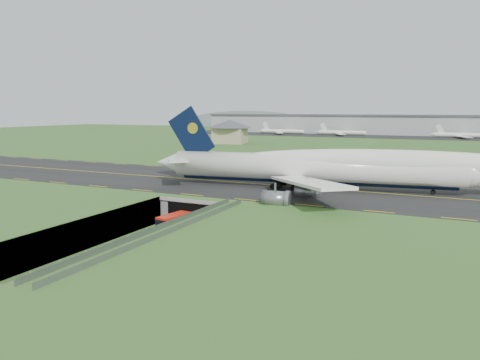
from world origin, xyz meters
The scene contains 11 objects.
ground centered at (0.00, 0.00, 0.00)m, with size 900.00×900.00×0.00m, color #335C25.
airfield_deck centered at (0.00, 0.00, 3.00)m, with size 800.00×800.00×6.00m, color gray.
trench_road centered at (0.00, -7.50, 0.10)m, with size 12.00×75.00×0.20m, color slate.
taxiway centered at (0.00, 33.00, 6.09)m, with size 800.00×44.00×0.18m, color black.
tunnel_portal centered at (0.00, 16.71, 3.33)m, with size 17.00×22.30×6.00m.
guideway centered at (11.00, -19.11, 5.32)m, with size 3.00×53.00×7.05m.
jumbo_jet centered at (27.45, 32.92, 11.71)m, with size 101.18×63.40×21.18m.
shuttle_tram centered at (-0.87, 2.71, 1.86)m, with size 4.21×8.73×3.40m.
service_building centered at (-68.14, 163.28, 14.12)m, with size 29.40×29.40×13.70m.
cargo_terminal centered at (-0.17, 299.41, 13.96)m, with size 320.00×67.00×15.60m.
distant_hills centered at (64.38, 430.00, -4.00)m, with size 700.00×91.00×60.00m.
Camera 1 is at (53.68, -79.03, 25.71)m, focal length 35.00 mm.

